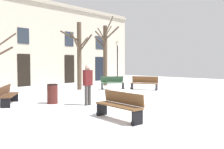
% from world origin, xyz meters
% --- Properties ---
extents(ground_plane, '(33.03, 33.03, 0.00)m').
position_xyz_m(ground_plane, '(0.00, 0.00, 0.00)').
color(ground_plane, white).
extents(building_facade, '(20.65, 0.60, 7.08)m').
position_xyz_m(building_facade, '(0.01, 9.35, 3.59)').
color(building_facade, '#BCB29E').
rests_on(building_facade, ground).
extents(tree_foreground, '(2.28, 2.68, 5.50)m').
position_xyz_m(tree_foreground, '(2.73, 5.03, 2.69)').
color(tree_foreground, '#4C3D2D').
rests_on(tree_foreground, ground).
extents(tree_near_facade, '(1.27, 2.17, 4.61)m').
position_xyz_m(tree_near_facade, '(-0.70, 4.24, 2.45)').
color(tree_near_facade, '#4C3D2D').
rests_on(tree_near_facade, ground).
extents(streetlamp, '(0.30, 0.30, 3.91)m').
position_xyz_m(streetlamp, '(6.02, 6.57, 2.39)').
color(streetlamp, black).
rests_on(streetlamp, ground).
extents(litter_bin, '(0.50, 0.50, 0.89)m').
position_xyz_m(litter_bin, '(-5.22, 0.79, 0.45)').
color(litter_bin, '#4C1E19').
rests_on(litter_bin, ground).
extents(bench_near_center_tree, '(1.47, 1.73, 0.86)m').
position_xyz_m(bench_near_center_tree, '(-6.70, 2.00, 0.45)').
color(bench_near_center_tree, '#51331E').
rests_on(bench_near_center_tree, ground).
extents(bench_far_corner, '(1.59, 1.35, 0.90)m').
position_xyz_m(bench_far_corner, '(1.04, 2.74, 0.46)').
color(bench_far_corner, '#2D4C33').
rests_on(bench_far_corner, ground).
extents(bench_by_litter_bin, '(0.76, 1.95, 0.91)m').
position_xyz_m(bench_by_litter_bin, '(-5.56, -3.51, 0.48)').
color(bench_by_litter_bin, brown).
rests_on(bench_by_litter_bin, ground).
extents(bench_facing_shops, '(1.04, 1.94, 0.92)m').
position_xyz_m(bench_facing_shops, '(2.29, 0.90, 0.47)').
color(bench_facing_shops, brown).
rests_on(bench_facing_shops, ground).
extents(person_crossing_plaza, '(0.40, 0.26, 1.82)m').
position_xyz_m(person_crossing_plaza, '(-4.45, -0.76, 1.02)').
color(person_crossing_plaza, '#403D3A').
rests_on(person_crossing_plaza, ground).
extents(person_by_shop_door, '(0.43, 0.42, 1.75)m').
position_xyz_m(person_by_shop_door, '(2.10, 6.49, 0.98)').
color(person_by_shop_door, '#350F0F').
rests_on(person_by_shop_door, ground).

